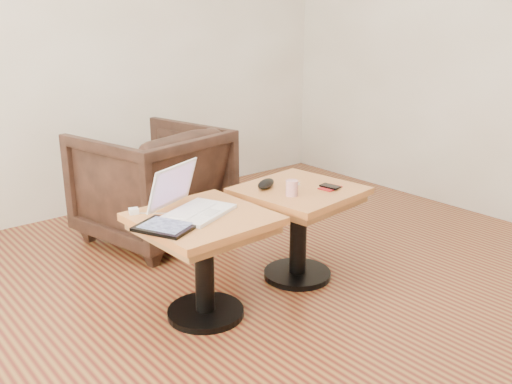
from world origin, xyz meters
TOP-DOWN VIEW (x-y plane):
  - room_shell at (0.00, 0.00)m, footprint 4.52×4.52m
  - side_table_left at (-0.24, 0.35)m, footprint 0.61×0.61m
  - side_table_right at (0.42, 0.38)m, footprint 0.66×0.66m
  - laptop at (-0.27, 0.42)m, footprint 0.43×0.41m
  - tablet at (-0.48, 0.31)m, footprint 0.28×0.31m
  - charging_adapter at (-0.49, 0.58)m, footprint 0.06×0.06m
  - glasses_case at (0.28, 0.49)m, footprint 0.17×0.13m
  - striped_cup at (0.30, 0.30)m, footprint 0.08×0.08m
  - earbuds_tangle at (0.45, 0.43)m, footprint 0.07×0.04m
  - phone_on_sleeve at (0.55, 0.27)m, footprint 0.13×0.12m
  - armchair at (0.08, 1.43)m, footprint 0.97×0.99m

SIDE VIEW (x-z plane):
  - armchair at x=0.08m, z-range 0.00..0.76m
  - side_table_left at x=-0.24m, z-range 0.14..0.68m
  - side_table_right at x=0.42m, z-range 0.14..0.68m
  - earbuds_tangle at x=0.45m, z-range 0.54..0.55m
  - phone_on_sleeve at x=0.55m, z-range 0.54..0.55m
  - tablet at x=-0.48m, z-range 0.54..0.56m
  - charging_adapter at x=-0.49m, z-range 0.54..0.57m
  - glasses_case at x=0.28m, z-range 0.54..0.59m
  - striped_cup at x=0.30m, z-range 0.54..0.62m
  - laptop at x=-0.27m, z-range 0.47..0.70m
  - room_shell at x=0.00m, z-range 0.00..2.71m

